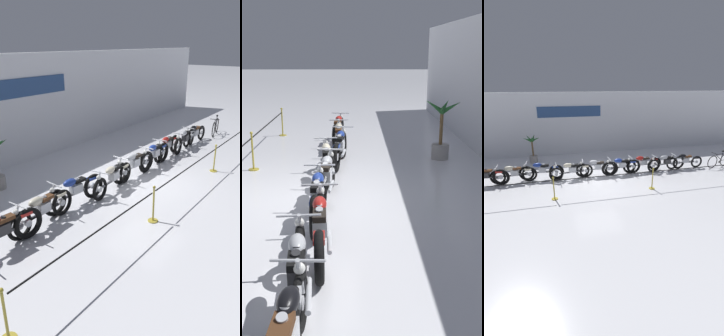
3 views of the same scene
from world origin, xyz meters
TOP-DOWN VIEW (x-y plane):
  - ground_plane at (0.00, 0.00)m, footprint 120.00×120.00m
  - back_wall at (-0.00, 5.12)m, footprint 28.00×0.29m
  - motorcycle_red_0 at (-5.47, 0.58)m, footprint 2.31×0.62m
  - motorcycle_cream_1 at (-4.15, 0.65)m, footprint 2.25×0.62m
  - motorcycle_blue_2 at (-2.80, 0.74)m, footprint 2.30×0.62m
  - motorcycle_cream_3 at (-1.30, 0.46)m, footprint 2.31×0.63m
  - motorcycle_silver_4 at (0.08, 0.55)m, footprint 2.35×0.62m
  - motorcycle_blue_5 at (1.43, 0.48)m, footprint 2.22×0.62m
  - motorcycle_red_6 at (2.73, 0.63)m, footprint 2.37×0.62m
  - motorcycle_silver_7 at (4.12, 0.47)m, footprint 2.43×0.62m
  - motorcycle_black_8 at (5.32, 0.53)m, footprint 2.28×0.62m
  - bicycle at (7.47, 0.28)m, footprint 1.76×0.50m
  - potted_palm_left_of_row at (-3.37, 3.68)m, footprint 1.06×1.05m
  - stanchion_far_left at (-1.42, -1.59)m, footprint 14.10×0.28m
  - stanchion_mid_left at (-2.23, -1.59)m, footprint 0.28×0.28m
  - stanchion_mid_right at (2.32, -1.59)m, footprint 0.28×0.28m

SIDE VIEW (x-z plane):
  - ground_plane at x=0.00m, z-range 0.00..0.00m
  - stanchion_mid_left at x=-2.23m, z-range -0.17..0.88m
  - stanchion_mid_right at x=2.32m, z-range -0.17..0.88m
  - bicycle at x=7.47m, z-range -0.09..0.90m
  - motorcycle_silver_4 at x=0.08m, z-range -0.01..0.95m
  - motorcycle_black_8 at x=5.32m, z-range 0.00..0.94m
  - motorcycle_cream_3 at x=-1.30m, z-range 0.00..0.94m
  - motorcycle_red_6 at x=2.73m, z-range -0.01..0.96m
  - motorcycle_silver_7 at x=4.12m, z-range 0.00..0.96m
  - motorcycle_cream_1 at x=-4.15m, z-range 0.00..0.96m
  - motorcycle_blue_2 at x=-2.80m, z-range 0.00..0.97m
  - motorcycle_blue_5 at x=1.43m, z-range -0.01..0.97m
  - motorcycle_red_0 at x=-5.47m, z-range -0.01..0.98m
  - potted_palm_left_of_row at x=-3.37m, z-range -0.14..1.67m
  - stanchion_far_left at x=-1.42m, z-range 0.24..1.29m
  - back_wall at x=0.00m, z-range 0.00..4.20m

